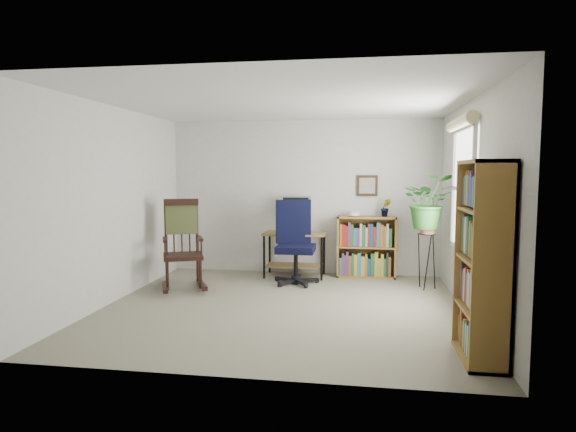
% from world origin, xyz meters
% --- Properties ---
extents(floor, '(4.20, 4.00, 0.00)m').
position_xyz_m(floor, '(0.00, 0.00, 0.00)').
color(floor, gray).
rests_on(floor, ground).
extents(ceiling, '(4.20, 4.00, 0.00)m').
position_xyz_m(ceiling, '(0.00, 0.00, 2.40)').
color(ceiling, silver).
rests_on(ceiling, ground).
extents(wall_back, '(4.20, 0.00, 2.40)m').
position_xyz_m(wall_back, '(0.00, 2.00, 1.20)').
color(wall_back, silver).
rests_on(wall_back, ground).
extents(wall_front, '(4.20, 0.00, 2.40)m').
position_xyz_m(wall_front, '(0.00, -2.00, 1.20)').
color(wall_front, silver).
rests_on(wall_front, ground).
extents(wall_left, '(0.00, 4.00, 2.40)m').
position_xyz_m(wall_left, '(-2.10, 0.00, 1.20)').
color(wall_left, silver).
rests_on(wall_left, ground).
extents(wall_right, '(0.00, 4.00, 2.40)m').
position_xyz_m(wall_right, '(2.10, 0.00, 1.20)').
color(wall_right, silver).
rests_on(wall_right, ground).
extents(window, '(0.12, 1.20, 1.50)m').
position_xyz_m(window, '(2.06, 0.30, 1.40)').
color(window, silver).
rests_on(window, wall_right).
extents(desk, '(0.94, 0.52, 0.68)m').
position_xyz_m(desk, '(-0.10, 1.70, 0.34)').
color(desk, olive).
rests_on(desk, floor).
extents(monitor, '(0.46, 0.16, 0.56)m').
position_xyz_m(monitor, '(-0.10, 1.84, 0.96)').
color(monitor, silver).
rests_on(monitor, desk).
extents(keyboard, '(0.40, 0.15, 0.02)m').
position_xyz_m(keyboard, '(-0.10, 1.58, 0.69)').
color(keyboard, black).
rests_on(keyboard, desk).
extents(office_chair, '(0.82, 0.82, 1.21)m').
position_xyz_m(office_chair, '(-0.01, 1.21, 0.61)').
color(office_chair, black).
rests_on(office_chair, floor).
extents(rocking_chair, '(1.03, 1.24, 1.24)m').
position_xyz_m(rocking_chair, '(-1.50, 0.69, 0.62)').
color(rocking_chair, black).
rests_on(rocking_chair, floor).
extents(low_bookshelf, '(0.88, 0.29, 0.93)m').
position_xyz_m(low_bookshelf, '(0.99, 1.82, 0.46)').
color(low_bookshelf, olive).
rests_on(low_bookshelf, floor).
extents(tall_bookshelf, '(0.32, 0.74, 1.70)m').
position_xyz_m(tall_bookshelf, '(1.92, -1.30, 0.85)').
color(tall_bookshelf, olive).
rests_on(tall_bookshelf, floor).
extents(plant_stand, '(0.26, 0.26, 0.89)m').
position_xyz_m(plant_stand, '(1.80, 1.19, 0.44)').
color(plant_stand, black).
rests_on(plant_stand, floor).
extents(spider_plant, '(1.69, 1.88, 1.47)m').
position_xyz_m(spider_plant, '(1.80, 1.19, 1.56)').
color(spider_plant, '#2B6E26').
rests_on(spider_plant, plant_stand).
extents(potted_plant_small, '(0.13, 0.24, 0.11)m').
position_xyz_m(potted_plant_small, '(1.27, 1.83, 0.98)').
color(potted_plant_small, '#2B6E26').
rests_on(potted_plant_small, low_bookshelf).
extents(framed_picture, '(0.32, 0.04, 0.32)m').
position_xyz_m(framed_picture, '(0.99, 1.97, 1.39)').
color(framed_picture, black).
rests_on(framed_picture, wall_back).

